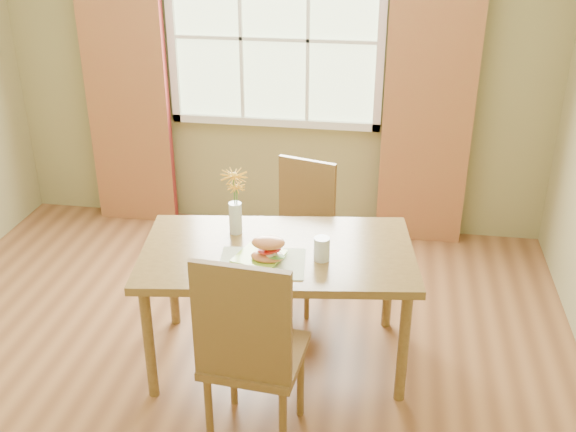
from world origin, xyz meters
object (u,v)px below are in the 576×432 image
(chair_far, at_px, (300,227))
(chair_near, at_px, (249,348))
(croissant_sandwich, at_px, (268,249))
(flower_vase, at_px, (235,196))
(dining_table, at_px, (278,261))
(water_glass, at_px, (322,249))

(chair_far, bearing_deg, chair_near, -75.30)
(chair_far, bearing_deg, croissant_sandwich, -77.08)
(flower_vase, bearing_deg, croissant_sandwich, -51.96)
(dining_table, bearing_deg, croissant_sandwich, -106.09)
(water_glass, bearing_deg, chair_near, -111.71)
(flower_vase, bearing_deg, dining_table, -30.94)
(flower_vase, bearing_deg, chair_far, 61.55)
(chair_far, xyz_separation_m, water_glass, (0.23, -0.77, 0.27))
(dining_table, bearing_deg, water_glass, -23.61)
(croissant_sandwich, bearing_deg, flower_vase, 125.64)
(chair_near, distance_m, flower_vase, 0.98)
(croissant_sandwich, xyz_separation_m, water_glass, (0.27, 0.08, -0.02))
(dining_table, height_order, croissant_sandwich, croissant_sandwich)
(chair_near, relative_size, chair_far, 1.14)
(chair_far, distance_m, flower_vase, 0.75)
(dining_table, relative_size, chair_far, 1.68)
(water_glass, bearing_deg, flower_vase, 155.91)
(chair_far, height_order, water_glass, chair_far)
(dining_table, xyz_separation_m, chair_far, (0.02, 0.70, -0.13))
(croissant_sandwich, height_order, water_glass, croissant_sandwich)
(dining_table, relative_size, flower_vase, 4.17)
(flower_vase, bearing_deg, chair_near, -73.38)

